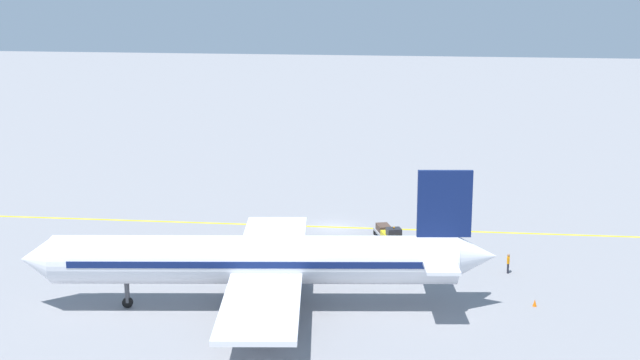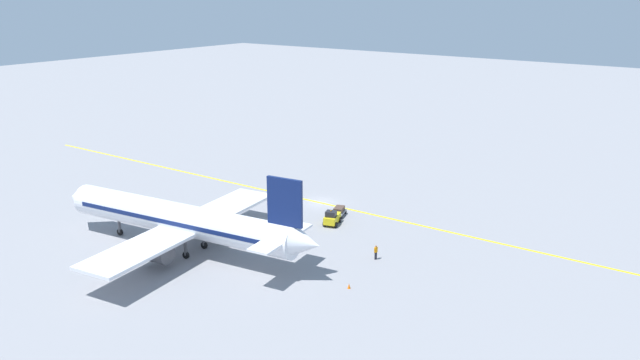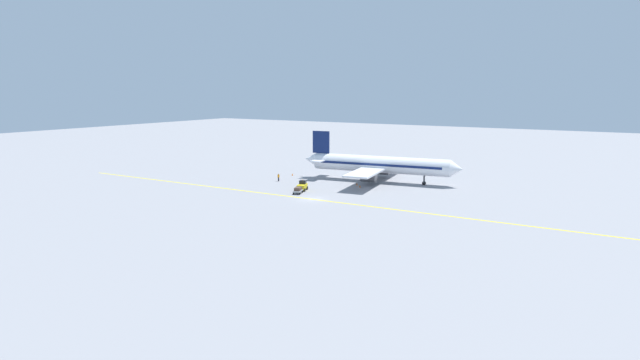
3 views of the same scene
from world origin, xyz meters
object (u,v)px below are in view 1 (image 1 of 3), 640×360
(baggage_tug_white, at_px, (392,238))
(traffic_cone_by_wingtip, at_px, (300,278))
(airplane_at_gate, at_px, (260,261))
(ground_crew_worker, at_px, (508,263))
(traffic_cone_near_nose, at_px, (285,270))
(baggage_cart_trailing, at_px, (383,230))
(traffic_cone_mid_apron, at_px, (535,303))

(baggage_tug_white, relative_size, traffic_cone_by_wingtip, 6.04)
(airplane_at_gate, bearing_deg, baggage_tug_white, -27.82)
(ground_crew_worker, relative_size, traffic_cone_near_nose, 3.05)
(airplane_at_gate, xyz_separation_m, baggage_tug_white, (16.76, -8.84, -2.81))
(baggage_cart_trailing, bearing_deg, airplane_at_gate, 158.58)
(airplane_at_gate, bearing_deg, traffic_cone_by_wingtip, -17.16)
(baggage_tug_white, height_order, traffic_cone_near_nose, baggage_tug_white)
(ground_crew_worker, height_order, traffic_cone_mid_apron, ground_crew_worker)
(traffic_cone_by_wingtip, bearing_deg, baggage_tug_white, -33.45)
(airplane_at_gate, bearing_deg, baggage_cart_trailing, -21.42)
(traffic_cone_by_wingtip, bearing_deg, baggage_cart_trailing, -23.33)
(airplane_at_gate, xyz_separation_m, traffic_cone_near_nose, (8.17, -0.34, -3.43))
(traffic_cone_by_wingtip, bearing_deg, airplane_at_gate, 162.84)
(ground_crew_worker, xyz_separation_m, traffic_cone_near_nose, (-2.66, 18.57, -0.63))
(ground_crew_worker, distance_m, traffic_cone_by_wingtip, 17.55)
(baggage_cart_trailing, xyz_separation_m, ground_crew_worker, (-9.06, -11.11, 0.15))
(baggage_cart_trailing, distance_m, traffic_cone_near_nose, 13.91)
(baggage_cart_trailing, height_order, ground_crew_worker, ground_crew_worker)
(airplane_at_gate, height_order, traffic_cone_by_wingtip, airplane_at_gate)
(baggage_tug_white, bearing_deg, traffic_cone_by_wingtip, 146.55)
(airplane_at_gate, relative_size, traffic_cone_by_wingtip, 64.57)
(baggage_tug_white, distance_m, baggage_cart_trailing, 3.30)
(airplane_at_gate, relative_size, traffic_cone_near_nose, 64.57)
(traffic_cone_mid_apron, xyz_separation_m, traffic_cone_by_wingtip, (3.15, 18.47, 0.00))
(ground_crew_worker, bearing_deg, traffic_cone_by_wingtip, 104.84)
(ground_crew_worker, distance_m, traffic_cone_near_nose, 18.77)
(baggage_tug_white, bearing_deg, ground_crew_worker, -120.52)
(baggage_cart_trailing, xyz_separation_m, traffic_cone_by_wingtip, (-13.55, 5.84, -0.49))
(traffic_cone_mid_apron, bearing_deg, airplane_at_gate, 98.87)
(traffic_cone_mid_apron, bearing_deg, traffic_cone_by_wingtip, 80.32)
(traffic_cone_near_nose, height_order, traffic_cone_mid_apron, same)
(baggage_tug_white, height_order, traffic_cone_mid_apron, baggage_tug_white)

